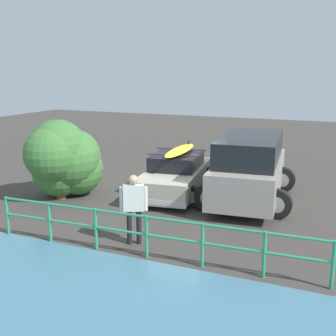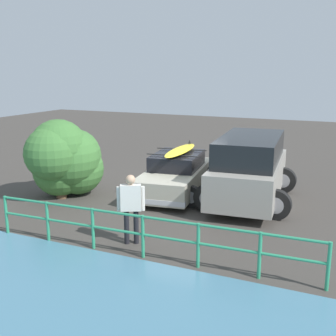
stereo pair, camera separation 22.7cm
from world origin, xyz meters
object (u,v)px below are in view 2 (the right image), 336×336
object	(u,v)px
person_bystander	(131,203)
sedan_car	(176,174)
suv_car	(250,168)
bush_near_left	(66,159)

from	to	relation	value
person_bystander	sedan_car	bearing A→B (deg)	-80.74
suv_car	bush_near_left	world-z (taller)	bush_near_left
suv_car	sedan_car	bearing A→B (deg)	2.25
suv_car	bush_near_left	bearing A→B (deg)	19.38
suv_car	person_bystander	world-z (taller)	suv_car
suv_car	person_bystander	distance (m)	4.51
sedan_car	suv_car	size ratio (longest dim) A/B	0.89
person_bystander	bush_near_left	xyz separation A→B (m)	(3.58, -2.36, 0.24)
bush_near_left	suv_car	bearing A→B (deg)	-160.62
suv_car	person_bystander	bearing A→B (deg)	68.66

